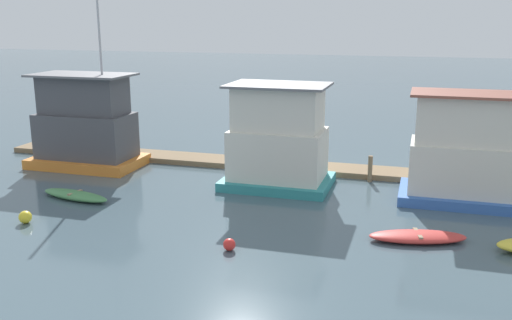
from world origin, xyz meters
TOP-DOWN VIEW (x-y plane):
  - ground_plane at (0.00, 0.00)m, footprint 200.00×200.00m
  - dock_walkway at (0.00, 2.89)m, footprint 33.80×2.09m
  - houseboat_orange at (-10.49, 0.24)m, footprint 6.18×3.66m
  - houseboat_teal at (1.02, -0.54)m, footprint 5.34×3.88m
  - houseboat_blue at (10.74, -0.48)m, footprint 7.41×3.49m
  - dinghy_green at (-7.63, -5.36)m, footprint 3.91×1.69m
  - dinghy_red at (8.01, -6.15)m, footprint 3.91×2.14m
  - mooring_post_centre at (5.43, 1.59)m, footprint 0.23×0.23m
  - buoy_yellow at (-7.74, -8.77)m, footprint 0.54×0.54m
  - buoy_red at (1.36, -9.05)m, footprint 0.47×0.47m

SIDE VIEW (x-z plane):
  - ground_plane at x=0.00m, z-range 0.00..0.00m
  - dock_walkway at x=0.00m, z-range 0.00..0.30m
  - dinghy_green at x=-7.63m, z-range 0.00..0.37m
  - dinghy_red at x=8.01m, z-range 0.00..0.38m
  - buoy_red at x=1.36m, z-range 0.00..0.47m
  - buoy_yellow at x=-7.74m, z-range 0.00..0.54m
  - mooring_post_centre at x=5.43m, z-range 0.00..1.38m
  - houseboat_orange at x=-10.49m, z-range -2.53..7.21m
  - houseboat_blue at x=10.74m, z-range -0.19..4.90m
  - houseboat_teal at x=1.02m, z-range -0.21..4.98m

